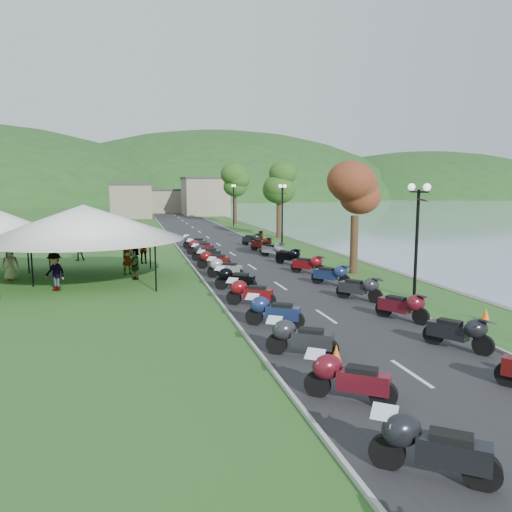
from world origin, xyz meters
TOP-DOWN VIEW (x-y plane):
  - road at (0.00, 40.00)m, footprint 7.00×120.00m
  - hills_backdrop at (0.00, 200.00)m, footprint 360.00×120.00m
  - far_building at (-2.00, 85.00)m, footprint 18.00×16.00m
  - moto_row_left at (-2.30, 15.09)m, footprint 2.60×46.59m
  - moto_row_right at (2.44, 18.13)m, footprint 2.60×42.62m
  - vendor_tent_main at (-9.45, 25.66)m, footprint 6.80×6.80m
  - tree_lakeside at (5.05, 24.40)m, footprint 2.69×2.69m
  - pedestrian_a at (-7.35, 27.22)m, footprint 0.89×0.86m
  - pedestrian_b at (-10.56, 33.58)m, footprint 0.83×0.56m
  - pedestrian_c at (-10.68, 23.58)m, footprint 1.22×1.15m
  - traffic_cone_near at (-1.61, 11.25)m, footprint 0.35×0.35m

SIDE VIEW (x-z plane):
  - hills_backdrop at x=0.00m, z-range -38.00..38.00m
  - pedestrian_a at x=-7.35m, z-range -0.98..0.98m
  - pedestrian_b at x=-10.56m, z-range -0.78..0.78m
  - pedestrian_c at x=-10.68m, z-range -0.92..0.92m
  - road at x=0.00m, z-range 0.00..0.02m
  - traffic_cone_near at x=-1.61m, z-range 0.00..0.54m
  - moto_row_left at x=-2.30m, z-range 0.00..1.10m
  - moto_row_right at x=2.44m, z-range 0.00..1.10m
  - vendor_tent_main at x=-9.45m, z-range 0.00..4.00m
  - far_building at x=-2.00m, z-range 0.00..5.00m
  - tree_lakeside at x=5.05m, z-range 0.00..7.48m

